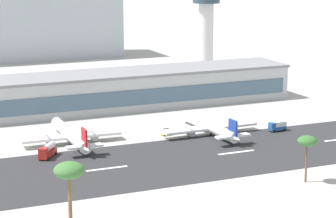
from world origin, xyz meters
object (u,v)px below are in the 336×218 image
Objects in this scene: palm_tree_0 at (69,173)px; terminal_building at (102,91)px; service_fuel_truck_0 at (48,151)px; service_baggage_tug_2 at (166,132)px; distant_hotel_block at (28,23)px; palm_tree_1 at (307,142)px; service_box_truck_1 at (277,126)px; control_tower at (206,24)px; airliner_red_tail_gate_0 at (71,136)px; airliner_navy_tail_gate_1 at (211,127)px.

terminal_building is at bearing 68.94° from palm_tree_0.
service_fuel_truck_0 is 2.42× the size of service_baggage_tug_2.
palm_tree_1 is at bearing -85.91° from distant_hotel_block.
terminal_building is 70.65m from service_box_truck_1.
terminal_building reaches higher than service_fuel_truck_0.
terminal_building is at bearing -145.30° from control_tower.
airliner_red_tail_gate_0 is 4.76× the size of service_fuel_truck_0.
service_baggage_tug_2 is at bearing 138.83° from service_fuel_truck_0.
service_fuel_truck_0 reaches higher than service_box_truck_1.
airliner_navy_tail_gate_1 is 6.30× the size of service_box_truck_1.
service_fuel_truck_0 is 77.82m from service_box_truck_1.
service_fuel_truck_0 is (-101.66, -102.04, -23.38)m from control_tower.
distant_hotel_block reaches higher than airliner_red_tail_gate_0.
service_box_truck_1 is at bearing -52.64° from terminal_building.
distant_hotel_block is at bearing 123.91° from control_tower.
service_baggage_tug_2 is (-13.46, 5.26, -1.54)m from airliner_navy_tail_gate_1.
airliner_red_tail_gate_0 is at bearing -135.18° from control_tower.
service_baggage_tug_2 is (-36.10, 9.73, -0.74)m from service_box_truck_1.
distant_hotel_block is 187.44m from airliner_red_tail_gate_0.
palm_tree_1 reaches higher than service_fuel_truck_0.
airliner_red_tail_gate_0 is at bearing -14.56° from service_box_truck_1.
service_baggage_tug_2 is at bearing 66.77° from airliner_navy_tail_gate_1.
service_fuel_truck_0 is at bearing 0.52° from service_baggage_tug_2.
service_box_truck_1 is at bearing 125.75° from service_fuel_truck_0.
terminal_building is 83.09m from control_tower.
airliner_red_tail_gate_0 is 45.31m from airliner_navy_tail_gate_1.
service_fuel_truck_0 is (-10.42, -11.38, -0.64)m from airliner_red_tail_gate_0.
airliner_navy_tail_gate_1 reaches higher than service_box_truck_1.
terminal_building is 3.66× the size of control_tower.
palm_tree_1 is at bearing 61.00° from service_box_truck_1.
service_box_truck_1 is at bearing 65.91° from palm_tree_1.
control_tower is at bearing -56.09° from distant_hotel_block.
control_tower reaches higher than service_baggage_tug_2.
service_box_truck_1 is (39.28, -195.99, -17.90)m from distant_hotel_block.
airliner_red_tail_gate_0 reaches higher than service_box_truck_1.
airliner_navy_tail_gate_1 is 14.54m from service_baggage_tug_2.
control_tower is 6.69× the size of service_box_truck_1.
distant_hotel_block reaches higher than airliner_navy_tail_gate_1.
airliner_red_tail_gate_0 is at bearing 79.24° from airliner_navy_tail_gate_1.
control_tower is 158.22m from palm_tree_1.
distant_hotel_block is at bearing -101.53° from service_baggage_tug_2.
distant_hotel_block reaches higher than service_box_truck_1.
airliner_navy_tail_gate_1 is 95.98m from palm_tree_0.
service_baggage_tug_2 is at bearing 54.32° from palm_tree_0.
distant_hotel_block is 200.45m from service_fuel_truck_0.
service_baggage_tug_2 is at bearing -89.02° from distant_hotel_block.
distant_hotel_block is 28.94× the size of service_baggage_tug_2.
service_fuel_truck_0 is at bearing 138.98° from palm_tree_1.
control_tower is at bearing 73.18° from palm_tree_1.
airliner_red_tail_gate_0 reaches higher than service_fuel_truck_0.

